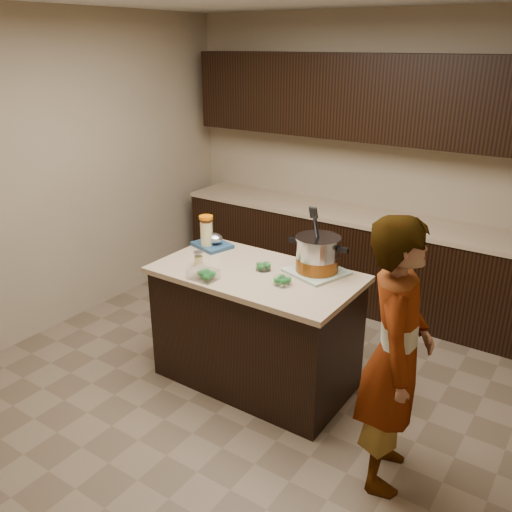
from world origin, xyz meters
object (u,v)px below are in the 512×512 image
at_px(island, 256,327).
at_px(person, 395,356).
at_px(stock_pot, 317,256).
at_px(lemonade_pitcher, 207,234).

distance_m(island, person, 1.28).
xyz_separation_m(island, stock_pot, (0.36, 0.22, 0.57)).
relative_size(island, lemonade_pitcher, 5.57).
distance_m(island, lemonade_pitcher, 0.83).
bearing_deg(lemonade_pitcher, stock_pot, 3.29).
bearing_deg(person, island, 55.76).
bearing_deg(person, stock_pot, 36.99).
bearing_deg(island, stock_pot, 31.67).
bearing_deg(stock_pot, lemonade_pitcher, -179.84).
height_order(lemonade_pitcher, person, person).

